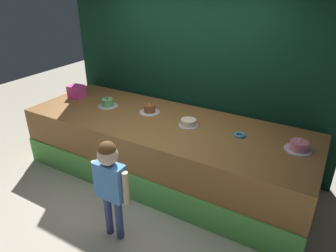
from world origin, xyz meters
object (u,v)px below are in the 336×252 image
(child_figure, at_px, (110,178))
(cake_center_right, at_px, (188,123))
(pink_box, at_px, (77,92))
(cake_center_left, at_px, (150,109))
(donut, at_px, (240,135))
(cake_far_left, at_px, (108,103))
(cake_far_right, at_px, (299,146))

(child_figure, height_order, cake_center_right, child_figure)
(pink_box, xyz_separation_m, cake_center_left, (1.36, 0.08, -0.05))
(donut, height_order, cake_center_right, cake_center_right)
(child_figure, relative_size, pink_box, 5.23)
(pink_box, relative_size, cake_far_left, 0.75)
(cake_far_right, bearing_deg, child_figure, -138.46)
(cake_far_right, bearing_deg, cake_center_left, 178.57)
(cake_far_right, bearing_deg, cake_center_right, -177.71)
(cake_far_left, xyz_separation_m, cake_center_left, (0.68, 0.12, -0.00))
(pink_box, height_order, cake_center_left, pink_box)
(donut, xyz_separation_m, cake_far_left, (-2.03, -0.06, 0.03))
(donut, distance_m, cake_far_left, 2.04)
(donut, height_order, cake_far_right, cake_far_right)
(child_figure, distance_m, cake_center_left, 1.52)
(child_figure, bearing_deg, cake_far_left, 130.72)
(cake_center_left, bearing_deg, child_figure, -72.25)
(child_figure, relative_size, donut, 8.51)
(donut, relative_size, cake_far_left, 0.46)
(pink_box, height_order, cake_center_right, pink_box)
(cake_far_left, distance_m, cake_center_left, 0.69)
(cake_far_left, xyz_separation_m, cake_far_right, (2.71, 0.07, -0.00))
(donut, distance_m, cake_far_right, 0.68)
(pink_box, distance_m, donut, 2.71)
(donut, bearing_deg, cake_far_right, 0.54)
(cake_center_left, height_order, cake_center_right, cake_center_left)
(cake_far_left, relative_size, cake_center_left, 1.02)
(pink_box, xyz_separation_m, donut, (2.71, 0.02, -0.08))
(child_figure, relative_size, cake_far_right, 3.92)
(child_figure, distance_m, cake_far_left, 1.75)
(pink_box, bearing_deg, cake_center_right, -0.80)
(cake_far_left, height_order, cake_center_left, cake_center_left)
(cake_center_right, bearing_deg, pink_box, 179.20)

